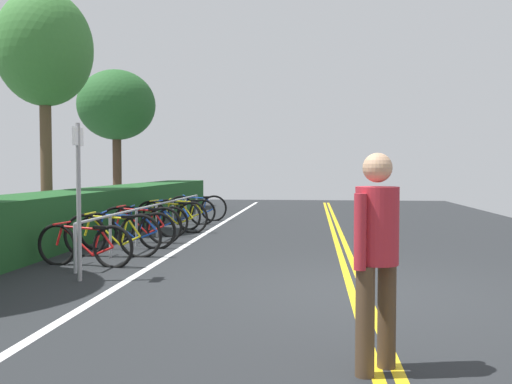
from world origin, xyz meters
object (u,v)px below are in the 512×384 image
at_px(bicycle_5, 171,217).
at_px(pedestrian, 377,247).
at_px(bicycle_4, 150,222).
at_px(sign_post_near, 79,186).
at_px(bicycle_1, 113,235).
at_px(bicycle_6, 171,215).
at_px(tree_mid, 44,50).
at_px(bicycle_3, 140,225).
at_px(bicycle_8, 197,208).
at_px(bicycle_0, 85,245).
at_px(tree_far_right, 116,106).
at_px(bike_rack, 157,212).
at_px(bicycle_2, 128,231).
at_px(bicycle_7, 185,212).

relative_size(bicycle_5, pedestrian, 1.12).
relative_size(bicycle_4, pedestrian, 1.02).
bearing_deg(sign_post_near, bicycle_1, 8.18).
bearing_deg(bicycle_6, tree_mid, 116.33).
bearing_deg(bicycle_5, bicycle_3, 175.57).
height_order(bicycle_5, bicycle_8, bicycle_5).
bearing_deg(bicycle_8, bicycle_0, 178.26).
relative_size(bicycle_3, sign_post_near, 0.83).
height_order(tree_mid, tree_far_right, tree_mid).
height_order(bicycle_4, tree_mid, tree_mid).
bearing_deg(sign_post_near, tree_far_right, 17.84).
bearing_deg(bicycle_3, bicycle_5, -4.43).
xyz_separation_m(bike_rack, pedestrian, (-7.67, -3.89, 0.38)).
height_order(bicycle_0, bicycle_5, bicycle_5).
height_order(bicycle_3, tree_mid, tree_mid).
relative_size(bicycle_3, bicycle_4, 1.06).
distance_m(bicycle_2, sign_post_near, 3.07).
relative_size(bicycle_4, bicycle_8, 1.01).
bearing_deg(bicycle_7, bicycle_5, -177.17).
bearing_deg(bike_rack, pedestrian, -153.12).
bearing_deg(bicycle_1, bicycle_0, 173.59).
distance_m(bicycle_2, bicycle_3, 0.87).
height_order(bicycle_1, tree_far_right, tree_far_right).
xyz_separation_m(bicycle_6, tree_mid, (-1.29, 2.61, 3.88)).
bearing_deg(bicycle_4, bicycle_8, -4.01).
bearing_deg(bicycle_0, bicycle_6, 0.42).
xyz_separation_m(pedestrian, tree_far_right, (15.71, 7.70, 2.87)).
distance_m(bicycle_5, bicycle_8, 2.75).
bearing_deg(sign_post_near, bicycle_0, 19.78).
distance_m(bicycle_6, bicycle_7, 0.94).
relative_size(bicycle_2, bicycle_7, 1.08).
xyz_separation_m(bicycle_0, bicycle_6, (5.38, 0.04, 0.01)).
relative_size(bike_rack, sign_post_near, 3.97).
height_order(bike_rack, bicycle_5, bicycle_5).
xyz_separation_m(bicycle_1, tree_mid, (3.17, 2.76, 3.85)).
xyz_separation_m(bicycle_2, bicycle_6, (3.56, 0.10, -0.01)).
distance_m(bicycle_3, pedestrian, 7.84).
height_order(bicycle_0, bicycle_7, bicycle_7).
xyz_separation_m(bicycle_2, bicycle_8, (5.51, -0.16, 0.02)).
height_order(bicycle_6, bicycle_8, bicycle_8).
bearing_deg(bicycle_5, bicycle_6, 14.77).
height_order(bicycle_3, bicycle_5, same).
xyz_separation_m(bicycle_4, bicycle_6, (1.78, 0.00, -0.00)).
distance_m(bicycle_3, bicycle_7, 3.62).
bearing_deg(pedestrian, bicycle_0, 44.50).
height_order(bike_rack, sign_post_near, sign_post_near).
relative_size(bicycle_0, bicycle_8, 1.00).
bearing_deg(sign_post_near, bicycle_2, 6.47).
xyz_separation_m(bicycle_3, pedestrian, (-6.74, -3.96, 0.57)).
bearing_deg(bicycle_4, bicycle_1, -176.98).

